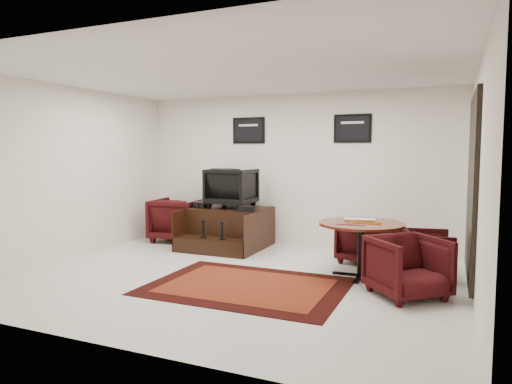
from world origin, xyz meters
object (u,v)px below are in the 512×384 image
shine_podium (229,229)px  shine_chair (232,186)px  table_chair_back (366,240)px  meeting_table (361,229)px  armchair_side (178,217)px  table_chair_window (425,252)px  table_chair_corner (408,264)px

shine_podium → shine_chair: shine_chair is taller
shine_podium → table_chair_back: size_ratio=1.93×
meeting_table → armchair_side: bearing=162.4°
shine_podium → table_chair_window: bearing=-12.7°
shine_podium → meeting_table: size_ratio=1.22×
shine_podium → meeting_table: bearing=-22.7°
shine_podium → armchair_side: size_ratio=1.54×
shine_podium → shine_chair: size_ratio=1.74×
shine_podium → table_chair_window: table_chair_window is taller
shine_podium → table_chair_corner: table_chair_corner is taller
shine_chair → table_chair_window: bearing=164.8°
shine_chair → armchair_side: 1.34m
shine_podium → table_chair_corner: 3.73m
shine_chair → meeting_table: (2.61, -1.23, -0.44)m
shine_podium → meeting_table: meeting_table is taller
shine_chair → table_chair_window: 3.63m
armchair_side → table_chair_window: 4.68m
armchair_side → table_chair_back: bearing=167.6°
meeting_table → shine_chair: bearing=154.7°
meeting_table → table_chair_corner: bearing=-45.1°
meeting_table → table_chair_window: meeting_table is taller
table_chair_window → shine_chair: bearing=65.7°
shine_podium → meeting_table: 2.84m
table_chair_back → shine_podium: bearing=10.1°
table_chair_corner → shine_chair: bearing=109.2°
meeting_table → table_chair_back: size_ratio=1.59×
meeting_table → table_chair_back: meeting_table is taller
armchair_side → shine_chair: bearing=174.7°
shine_podium → meeting_table: (2.61, -1.09, 0.34)m
shine_chair → table_chair_back: bearing=171.0°
shine_chair → table_chair_window: size_ratio=1.12×
table_chair_window → table_chair_corner: 1.00m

